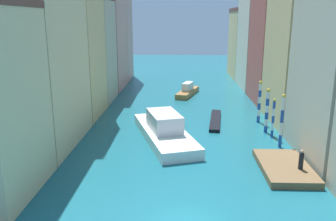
{
  "coord_description": "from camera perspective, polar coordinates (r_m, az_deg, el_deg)",
  "views": [
    {
      "loc": [
        -0.34,
        -18.26,
        11.77
      ],
      "look_at": [
        -1.72,
        21.1,
        1.5
      ],
      "focal_mm": 37.65,
      "sensor_mm": 36.0,
      "label": 1
    }
  ],
  "objects": [
    {
      "name": "ground_plane",
      "position": [
        44.35,
        2.38,
        -0.79
      ],
      "size": [
        154.0,
        154.0,
        0.0
      ],
      "primitive_type": "plane",
      "color": "#196070"
    },
    {
      "name": "building_left_1",
      "position": [
        34.81,
        -20.2,
        8.4
      ],
      "size": [
        6.34,
        11.9,
        17.04
      ],
      "color": "beige",
      "rests_on": "ground"
    },
    {
      "name": "building_left_2",
      "position": [
        44.55,
        -15.39,
        12.84
      ],
      "size": [
        6.34,
        8.93,
        21.54
      ],
      "color": "#DBB77A",
      "rests_on": "ground"
    },
    {
      "name": "building_left_3",
      "position": [
        52.9,
        -12.43,
        9.49
      ],
      "size": [
        6.34,
        8.06,
        14.69
      ],
      "color": "#BCB299",
      "rests_on": "ground"
    },
    {
      "name": "building_left_4",
      "position": [
        62.47,
        -10.29,
        12.77
      ],
      "size": [
        6.34,
        11.15,
        19.99
      ],
      "color": "tan",
      "rests_on": "ground"
    },
    {
      "name": "building_left_5",
      "position": [
        71.64,
        -8.71,
        13.42
      ],
      "size": [
        6.34,
        7.65,
        20.94
      ],
      "color": "tan",
      "rests_on": "ground"
    },
    {
      "name": "building_right_2",
      "position": [
        42.95,
        20.85,
        8.37
      ],
      "size": [
        6.34,
        10.4,
        15.57
      ],
      "color": "#DBB77A",
      "rests_on": "ground"
    },
    {
      "name": "building_right_3",
      "position": [
        52.94,
        17.39,
        11.78
      ],
      "size": [
        6.34,
        10.46,
        19.47
      ],
      "color": "#B25147",
      "rests_on": "ground"
    },
    {
      "name": "building_right_4",
      "position": [
        63.85,
        14.71,
        11.54
      ],
      "size": [
        6.34,
        11.42,
        17.71
      ],
      "color": "beige",
      "rests_on": "ground"
    },
    {
      "name": "building_right_5",
      "position": [
        75.6,
        12.67,
        10.63
      ],
      "size": [
        6.34,
        12.13,
        13.92
      ],
      "color": "#DBB77A",
      "rests_on": "ground"
    },
    {
      "name": "waterfront_dock",
      "position": [
        29.98,
        18.34,
        -8.72
      ],
      "size": [
        3.79,
        6.68,
        0.55
      ],
      "color": "brown",
      "rests_on": "ground"
    },
    {
      "name": "person_on_dock",
      "position": [
        29.1,
        20.76,
        -7.52
      ],
      "size": [
        0.36,
        0.36,
        1.57
      ],
      "color": "black",
      "rests_on": "waterfront_dock"
    },
    {
      "name": "mooring_pole_0",
      "position": [
        34.34,
        17.94,
        -1.57
      ],
      "size": [
        0.32,
        0.32,
        5.14
      ],
      "color": "#1E479E",
      "rests_on": "ground"
    },
    {
      "name": "mooring_pole_1",
      "position": [
        37.16,
        16.66,
        -1.14
      ],
      "size": [
        0.28,
        0.28,
        4.06
      ],
      "color": "#1E479E",
      "rests_on": "ground"
    },
    {
      "name": "mooring_pole_2",
      "position": [
        38.5,
        15.72,
        0.05
      ],
      "size": [
        0.4,
        0.4,
        4.78
      ],
      "color": "#1E479E",
      "rests_on": "ground"
    },
    {
      "name": "mooring_pole_3",
      "position": [
        42.14,
        14.59,
        1.45
      ],
      "size": [
        0.38,
        0.38,
        4.92
      ],
      "color": "#1E479E",
      "rests_on": "ground"
    },
    {
      "name": "vaporetto_white",
      "position": [
        35.46,
        -0.6,
        -3.18
      ],
      "size": [
        7.46,
        13.41,
        2.73
      ],
      "color": "white",
      "rests_on": "ground"
    },
    {
      "name": "gondola_black",
      "position": [
        41.92,
        7.67,
        -1.56
      ],
      "size": [
        2.18,
        8.64,
        0.36
      ],
      "color": "black",
      "rests_on": "ground"
    },
    {
      "name": "motorboat_0",
      "position": [
        56.17,
        3.19,
        3.19
      ],
      "size": [
        3.98,
        8.1,
        2.01
      ],
      "color": "olive",
      "rests_on": "ground"
    }
  ]
}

